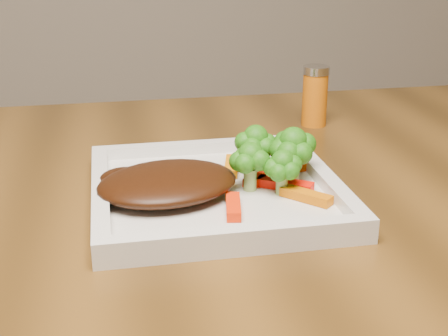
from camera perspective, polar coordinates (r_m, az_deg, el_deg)
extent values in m
cube|color=silver|center=(0.70, -0.80, -2.42)|extent=(0.27, 0.27, 0.01)
ellipsoid|color=#361708|center=(0.68, -5.18, -1.35)|extent=(0.18, 0.15, 0.03)
cube|color=#C96403|center=(0.67, 7.52, -2.53)|extent=(0.05, 0.05, 0.01)
cube|color=red|center=(0.64, 0.86, -3.55)|extent=(0.02, 0.06, 0.01)
cube|color=#CE3D03|center=(0.75, 6.07, 0.07)|extent=(0.05, 0.02, 0.01)
cube|color=orange|center=(0.75, 0.70, 0.17)|extent=(0.03, 0.06, 0.01)
cube|color=#F71304|center=(0.70, 5.61, -1.51)|extent=(0.06, 0.05, 0.01)
cube|color=red|center=(0.72, 3.54, -0.89)|extent=(0.05, 0.05, 0.01)
cylinder|color=#C5610A|center=(0.96, 8.31, 6.53)|extent=(0.05, 0.05, 0.09)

